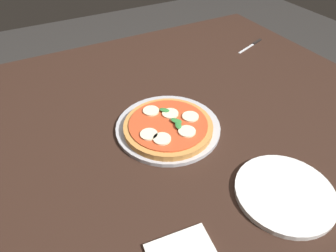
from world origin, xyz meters
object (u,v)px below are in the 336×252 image
Objects in this scene: plate_white at (285,193)px; knife at (253,44)px; pizza at (168,126)px; serving_tray at (168,127)px; dining_table at (176,132)px.

plate_white is 1.36× the size of knife.
pizza is 0.35m from plate_white.
plate_white is 0.80m from knife.
knife is at bearing 28.23° from serving_tray.
dining_table is 0.59m from knife.
knife is (0.46, 0.65, -0.00)m from plate_white.
pizza reaches higher than serving_tray.
serving_tray is 0.67m from knife.
plate_white reaches higher than dining_table.
dining_table is 0.15m from pizza.
plate_white is at bearing -80.59° from dining_table.
pizza is 1.50× the size of knife.
serving_tray reaches higher than knife.
pizza is 1.11× the size of plate_white.
serving_tray is at bearing 63.61° from pizza.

